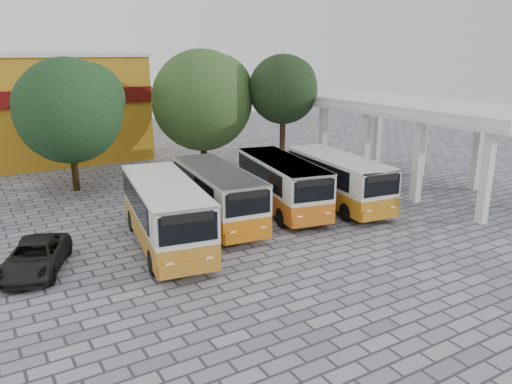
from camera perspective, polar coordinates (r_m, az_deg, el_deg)
ground at (r=23.98m, az=8.33°, el=-5.00°), size 90.00×90.00×0.00m
terminal_shelter at (r=32.89m, az=18.65°, el=8.84°), size 6.80×15.80×5.40m
shophouse_block at (r=43.54m, az=-26.72°, el=8.53°), size 20.40×10.40×8.30m
bus_far_left at (r=22.28m, az=-10.32°, el=-2.06°), size 3.77×8.56×2.97m
bus_centre_left at (r=25.08m, az=-4.45°, el=-0.02°), size 3.25×8.04×2.82m
bus_centre_right at (r=27.09m, az=2.92°, el=1.23°), size 3.76×8.18×2.83m
bus_far_right at (r=28.24m, az=9.33°, el=1.63°), size 3.30×8.05×2.82m
tree_left at (r=32.41m, az=-20.52°, el=9.07°), size 6.67×6.35×8.16m
tree_middle at (r=36.42m, az=-6.08°, el=10.75°), size 7.55×7.19×8.63m
tree_right at (r=36.13m, az=3.18°, el=11.89°), size 5.15×4.90×8.28m
parked_car at (r=21.72m, az=-23.94°, el=-6.81°), size 3.60×4.86×1.23m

